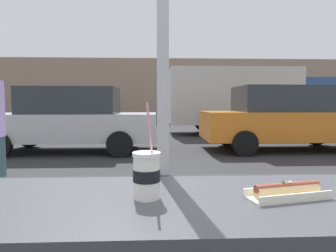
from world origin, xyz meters
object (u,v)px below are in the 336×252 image
at_px(parked_car_silver, 70,119).
at_px(box_truck, 250,98).
at_px(hotdog_tray_far, 287,191).
at_px(parked_car_orange, 284,118).
at_px(soda_cup_left, 147,174).

bearing_deg(parked_car_silver, box_truck, 35.30).
bearing_deg(hotdog_tray_far, parked_car_silver, 110.34).
bearing_deg(hotdog_tray_far, box_truck, 72.74).
xyz_separation_m(hotdog_tray_far, box_truck, (3.65, 11.74, 0.50)).
bearing_deg(parked_car_silver, parked_car_orange, 0.00).
bearing_deg(hotdog_tray_far, parked_car_orange, 66.29).
bearing_deg(parked_car_orange, soda_cup_left, -116.70).
xyz_separation_m(parked_car_orange, box_truck, (0.46, 4.49, 0.63)).
bearing_deg(parked_car_orange, box_truck, 84.11).
distance_m(hotdog_tray_far, parked_car_orange, 7.92).
height_order(parked_car_silver, parked_car_orange, parked_car_orange).
xyz_separation_m(parked_car_silver, parked_car_orange, (5.87, 0.00, 0.02)).
bearing_deg(soda_cup_left, hotdog_tray_far, -2.27).
xyz_separation_m(soda_cup_left, parked_car_orange, (3.64, 7.24, -0.18)).
distance_m(soda_cup_left, parked_car_silver, 7.58).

